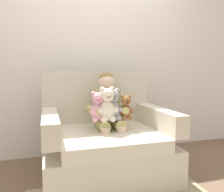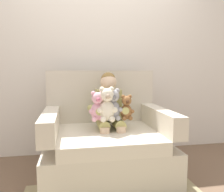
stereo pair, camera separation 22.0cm
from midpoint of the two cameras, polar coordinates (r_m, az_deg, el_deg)
name	(u,v)px [view 1 (the left image)]	position (r m, az deg, el deg)	size (l,w,h in m)	color
ground_plane	(107,176)	(2.47, -4.10, -19.44)	(8.00, 8.00, 0.00)	brown
back_wall	(91,53)	(3.01, -7.53, 10.59)	(6.00, 0.10, 2.60)	silver
armchair	(105,143)	(2.39, -4.42, -11.76)	(1.23, 1.00, 1.08)	beige
seated_child	(108,108)	(2.35, -3.63, -3.03)	(0.45, 0.39, 0.82)	tan
plush_brown	(126,108)	(2.26, 0.77, -3.01)	(0.15, 0.12, 0.25)	brown
plush_pink	(98,107)	(2.19, -6.50, -2.84)	(0.17, 0.14, 0.29)	#EAA8BC
plush_grey	(113,105)	(2.23, -2.60, -2.39)	(0.19, 0.15, 0.32)	#9E9EA3
plush_cream	(107,105)	(2.18, -4.09, -2.35)	(0.20, 0.16, 0.34)	silver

